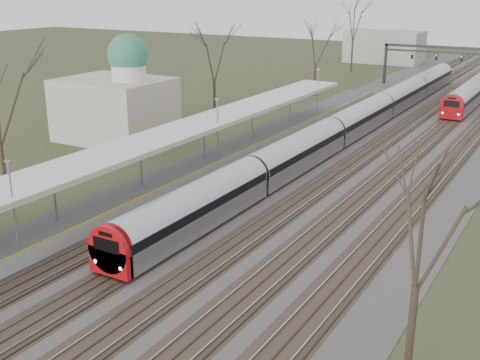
% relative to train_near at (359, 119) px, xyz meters
% --- Properties ---
extents(track_bed, '(24.00, 160.00, 0.22)m').
position_rel_train_near_xyz_m(track_bed, '(2.76, 2.39, -1.42)').
color(track_bed, '#474442').
rests_on(track_bed, ground).
extents(platform, '(3.50, 69.00, 1.00)m').
position_rel_train_near_xyz_m(platform, '(-6.55, -15.11, -0.98)').
color(platform, '#9E9B93').
rests_on(platform, ground).
extents(canopy, '(4.10, 50.00, 3.11)m').
position_rel_train_near_xyz_m(canopy, '(-6.55, -19.63, 2.45)').
color(canopy, slate).
rests_on(canopy, platform).
extents(dome_building, '(10.00, 8.00, 10.30)m').
position_rel_train_near_xyz_m(dome_building, '(-19.21, -14.61, 2.24)').
color(dome_building, beige).
rests_on(dome_building, ground).
extents(signal_gantry, '(21.00, 0.59, 6.08)m').
position_rel_train_near_xyz_m(signal_gantry, '(2.79, 32.38, 3.43)').
color(signal_gantry, black).
rests_on(signal_gantry, ground).
extents(tree_west_far, '(5.50, 5.50, 11.33)m').
position_rel_train_near_xyz_m(tree_west_far, '(-14.50, -4.61, 6.54)').
color(tree_west_far, '#2D231C').
rests_on(tree_west_far, ground).
extents(tree_east_near, '(4.50, 4.50, 9.27)m').
position_rel_train_near_xyz_m(tree_east_near, '(15.50, -37.61, 5.08)').
color(tree_east_near, '#2D231C').
rests_on(tree_east_near, ground).
extents(train_near, '(2.62, 75.21, 3.05)m').
position_rel_train_near_xyz_m(train_near, '(0.00, 0.00, 0.00)').
color(train_near, '#9EA0A7').
rests_on(train_near, ground).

